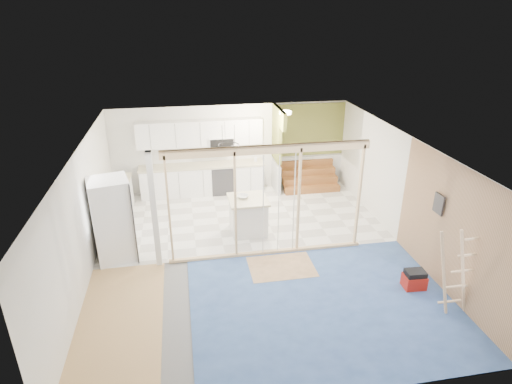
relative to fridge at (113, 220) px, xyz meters
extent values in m
cube|color=slate|center=(3.02, -0.45, -0.95)|extent=(7.00, 8.00, 0.01)
cube|color=white|center=(3.02, -0.45, 1.65)|extent=(7.00, 8.00, 0.01)
cube|color=white|center=(3.02, 3.55, 0.35)|extent=(7.00, 0.01, 2.60)
cube|color=white|center=(3.02, -4.45, 0.35)|extent=(7.00, 0.01, 2.60)
cube|color=white|center=(-0.48, -0.45, 0.35)|extent=(0.01, 8.00, 2.60)
cube|color=white|center=(6.52, -0.45, 0.35)|extent=(0.01, 8.00, 2.60)
cube|color=white|center=(3.02, 1.55, -0.94)|extent=(7.00, 4.00, 0.02)
cube|color=#486DAF|center=(4.02, -2.45, -0.94)|extent=(5.00, 4.00, 0.02)
cube|color=tan|center=(0.27, -2.45, -0.94)|extent=(1.50, 4.00, 0.02)
cube|color=tan|center=(3.52, -1.05, -0.93)|extent=(1.40, 1.00, 0.01)
cube|color=#E2C08A|center=(3.32, -0.45, 1.55)|extent=(4.40, 0.09, 0.18)
cube|color=#E2C08A|center=(3.32, -0.45, -0.90)|extent=(4.40, 0.09, 0.06)
cube|color=silver|center=(0.92, -0.45, 0.35)|extent=(0.12, 0.14, 2.60)
cube|color=#E2C08A|center=(1.22, -0.45, 0.35)|extent=(0.04, 0.09, 2.40)
cube|color=#E2C08A|center=(2.62, -0.45, 0.35)|extent=(0.05, 0.09, 2.40)
cube|color=#E2C08A|center=(4.02, -0.45, 0.35)|extent=(0.04, 0.09, 2.40)
cube|color=#E2C08A|center=(5.42, -0.45, 0.35)|extent=(0.04, 0.09, 2.40)
cylinder|color=silver|center=(3.22, -0.48, 0.27)|extent=(0.02, 0.02, 2.35)
cylinder|color=silver|center=(3.92, -0.43, 0.27)|extent=(0.02, 0.02, 2.35)
cylinder|color=silver|center=(3.57, -0.45, 0.27)|extent=(0.02, 0.02, 2.35)
cube|color=white|center=(2.12, 3.25, -0.51)|extent=(3.60, 0.60, 0.88)
cube|color=#BEB394|center=(2.12, 3.25, -0.04)|extent=(3.66, 0.64, 0.05)
cube|color=white|center=(-0.18, 2.15, -0.51)|extent=(0.60, 1.60, 0.88)
cube|color=#BEB394|center=(-0.18, 2.15, -0.04)|extent=(0.64, 1.64, 0.05)
cube|color=white|center=(2.12, 3.37, 0.90)|extent=(3.60, 0.34, 0.75)
cube|color=white|center=(2.72, 3.33, 0.60)|extent=(0.72, 0.38, 0.36)
cube|color=black|center=(2.72, 3.14, 0.60)|extent=(0.68, 0.02, 0.30)
cube|color=olive|center=(4.32, 3.10, 0.85)|extent=(0.10, 0.90, 1.60)
cube|color=silver|center=(4.32, 3.10, -0.50)|extent=(0.10, 0.90, 0.90)
cube|color=olive|center=(4.32, 2.40, 1.40)|extent=(0.10, 0.50, 0.50)
cube|color=olive|center=(5.42, 3.52, 0.80)|extent=(2.20, 0.04, 1.60)
cube|color=silver|center=(5.42, 3.52, -0.50)|extent=(2.20, 0.04, 0.90)
cube|color=brown|center=(5.37, 2.75, -0.85)|extent=(1.70, 0.26, 0.20)
cube|color=brown|center=(5.37, 3.01, -0.65)|extent=(1.70, 0.26, 0.20)
cube|color=brown|center=(5.37, 3.27, -0.45)|extent=(1.70, 0.26, 0.20)
cube|color=brown|center=(5.37, 3.53, -0.25)|extent=(1.70, 0.26, 0.20)
torus|color=black|center=(2.72, 1.45, 1.10)|extent=(0.52, 0.52, 0.02)
cylinder|color=black|center=(2.57, 1.45, 1.35)|extent=(0.01, 0.01, 0.50)
cylinder|color=black|center=(2.87, 1.45, 1.35)|extent=(0.01, 0.01, 0.50)
cylinder|color=#35353A|center=(2.62, 1.35, 0.95)|extent=(0.14, 0.14, 0.14)
cylinder|color=#35353A|center=(2.84, 1.55, 0.97)|extent=(0.12, 0.12, 0.12)
cube|color=tan|center=(6.50, -2.45, 0.35)|extent=(0.02, 4.00, 2.60)
cube|color=#35353A|center=(6.45, -1.85, 0.70)|extent=(0.04, 0.30, 0.40)
cylinder|color=#FFEABF|center=(4.42, 2.55, 1.59)|extent=(0.32, 0.32, 0.08)
cube|color=white|center=(-0.01, 0.00, 0.00)|extent=(0.98, 0.96, 1.89)
cube|color=#35353A|center=(0.39, 0.00, 0.00)|extent=(0.20, 0.74, 1.85)
cube|color=silver|center=(3.07, 0.65, -0.52)|extent=(0.85, 0.85, 0.85)
cube|color=#BEB394|center=(3.07, 0.65, -0.05)|extent=(0.95, 0.95, 0.05)
imported|color=silver|center=(2.96, 0.72, 0.01)|extent=(0.36, 0.36, 0.07)
imported|color=#ADB0C1|center=(0.58, 3.28, 0.15)|extent=(0.16, 0.16, 0.34)
imported|color=white|center=(3.72, 3.27, 0.08)|extent=(0.10, 0.10, 0.20)
cube|color=#A3190F|center=(5.96, -2.23, -0.80)|extent=(0.44, 0.34, 0.30)
cube|color=black|center=(5.96, -2.23, -0.60)|extent=(0.40, 0.30, 0.11)
cube|color=#DFB888|center=(5.98, -3.02, -0.09)|extent=(0.40, 0.14, 1.69)
cube|color=#DFB888|center=(6.35, -3.02, -0.09)|extent=(0.40, 0.14, 1.69)
cube|color=#DFB888|center=(6.21, -3.02, -0.71)|extent=(0.40, 0.14, 0.11)
cube|color=#DFB888|center=(6.28, -3.02, -0.39)|extent=(0.40, 0.14, 0.11)
cube|color=#DFB888|center=(6.35, -3.02, -0.06)|extent=(0.40, 0.14, 0.11)
cube|color=#DFB888|center=(6.41, -3.02, 0.26)|extent=(0.40, 0.14, 0.11)
cube|color=#DFB888|center=(6.48, -3.02, 0.59)|extent=(0.40, 0.14, 0.11)
camera|label=1|loc=(1.59, -8.66, 4.24)|focal=30.00mm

